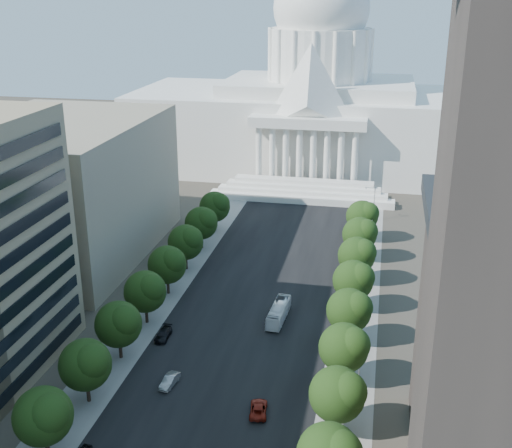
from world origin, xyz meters
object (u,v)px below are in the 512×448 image
Objects in this scene: car_dark_b at (163,334)px; city_bus at (279,312)px; car_red at (258,409)px; car_silver at (170,381)px.

city_bus is at bearing 28.13° from car_dark_b.
car_red is 27.70m from city_bus.
car_silver is 26.89m from city_bus.
city_bus is at bearing -94.07° from car_red.
car_silver is at bearing -23.09° from car_red.
car_silver reaches higher than car_red.
city_bus reaches higher than car_dark_b.
car_red is at bearing -83.29° from city_bus.
car_red is 0.48× the size of city_bus.
car_dark_b is (-20.12, 17.12, 0.03)m from car_red.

